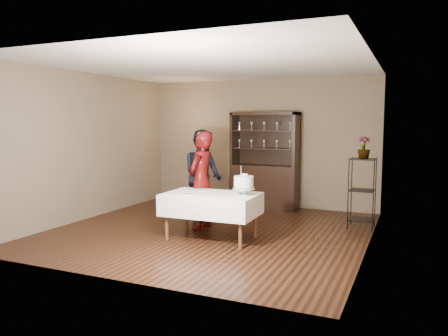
{
  "coord_description": "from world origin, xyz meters",
  "views": [
    {
      "loc": [
        3.07,
        -6.42,
        1.79
      ],
      "look_at": [
        0.21,
        0.1,
        1.05
      ],
      "focal_mm": 35.0,
      "sensor_mm": 36.0,
      "label": 1
    }
  ],
  "objects_px": {
    "plant_etagere": "(362,190)",
    "potted_plant": "(364,148)",
    "woman": "(201,180)",
    "cake_table": "(211,204)",
    "china_hutch": "(265,176)",
    "cake": "(244,183)",
    "man": "(203,174)"
  },
  "relations": [
    {
      "from": "plant_etagere",
      "to": "potted_plant",
      "type": "relative_size",
      "value": 3.23
    },
    {
      "from": "woman",
      "to": "cake_table",
      "type": "bearing_deg",
      "value": 42.62
    },
    {
      "from": "china_hutch",
      "to": "cake",
      "type": "bearing_deg",
      "value": -78.3
    },
    {
      "from": "cake_table",
      "to": "potted_plant",
      "type": "height_order",
      "value": "potted_plant"
    },
    {
      "from": "woman",
      "to": "man",
      "type": "bearing_deg",
      "value": -151.99
    },
    {
      "from": "plant_etagere",
      "to": "cake",
      "type": "distance_m",
      "value": 2.22
    },
    {
      "from": "cake",
      "to": "potted_plant",
      "type": "xyz_separation_m",
      "value": [
        1.54,
        1.58,
        0.49
      ]
    },
    {
      "from": "woman",
      "to": "man",
      "type": "distance_m",
      "value": 0.73
    },
    {
      "from": "woman",
      "to": "man",
      "type": "xyz_separation_m",
      "value": [
        -0.3,
        0.66,
        0.01
      ]
    },
    {
      "from": "cake_table",
      "to": "cake",
      "type": "bearing_deg",
      "value": 7.98
    },
    {
      "from": "man",
      "to": "potted_plant",
      "type": "xyz_separation_m",
      "value": [
        2.78,
        0.45,
        0.54
      ]
    },
    {
      "from": "china_hutch",
      "to": "man",
      "type": "distance_m",
      "value": 1.68
    },
    {
      "from": "potted_plant",
      "to": "man",
      "type": "bearing_deg",
      "value": -170.72
    },
    {
      "from": "cake",
      "to": "china_hutch",
      "type": "bearing_deg",
      "value": 101.7
    },
    {
      "from": "cake_table",
      "to": "potted_plant",
      "type": "bearing_deg",
      "value": 38.84
    },
    {
      "from": "china_hutch",
      "to": "man",
      "type": "xyz_separation_m",
      "value": [
        -0.69,
        -1.52,
        0.17
      ]
    },
    {
      "from": "plant_etagere",
      "to": "man",
      "type": "xyz_separation_m",
      "value": [
        -2.77,
        -0.46,
        0.18
      ]
    },
    {
      "from": "man",
      "to": "cake",
      "type": "relative_size",
      "value": 3.71
    },
    {
      "from": "china_hutch",
      "to": "man",
      "type": "bearing_deg",
      "value": -114.59
    },
    {
      "from": "china_hutch",
      "to": "plant_etagere",
      "type": "height_order",
      "value": "china_hutch"
    },
    {
      "from": "cake",
      "to": "plant_etagere",
      "type": "bearing_deg",
      "value": 45.95
    },
    {
      "from": "china_hutch",
      "to": "woman",
      "type": "height_order",
      "value": "china_hutch"
    },
    {
      "from": "woman",
      "to": "potted_plant",
      "type": "xyz_separation_m",
      "value": [
        2.48,
        1.12,
        0.55
      ]
    },
    {
      "from": "cake_table",
      "to": "man",
      "type": "height_order",
      "value": "man"
    },
    {
      "from": "china_hutch",
      "to": "plant_etagere",
      "type": "distance_m",
      "value": 2.33
    },
    {
      "from": "cake_table",
      "to": "cake",
      "type": "distance_m",
      "value": 0.62
    },
    {
      "from": "china_hutch",
      "to": "potted_plant",
      "type": "distance_m",
      "value": 2.45
    },
    {
      "from": "cake_table",
      "to": "cake",
      "type": "xyz_separation_m",
      "value": [
        0.5,
        0.07,
        0.35
      ]
    },
    {
      "from": "cake",
      "to": "potted_plant",
      "type": "distance_m",
      "value": 2.26
    },
    {
      "from": "man",
      "to": "woman",
      "type": "bearing_deg",
      "value": 148.21
    },
    {
      "from": "cake_table",
      "to": "woman",
      "type": "height_order",
      "value": "woman"
    },
    {
      "from": "china_hutch",
      "to": "potted_plant",
      "type": "xyz_separation_m",
      "value": [
        2.09,
        -1.06,
        0.71
      ]
    }
  ]
}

